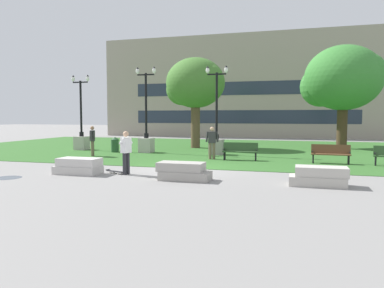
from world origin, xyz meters
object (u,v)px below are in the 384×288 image
(lamp_post_right, at_px, (216,137))
(concrete_block_center, at_px, (79,166))
(concrete_block_right, at_px, (319,177))
(lamp_post_left, at_px, (82,135))
(trash_bin, at_px, (115,144))
(person_skateboarder, at_px, (126,150))
(park_bench_far_left, at_px, (331,153))
(person_bystander_far_lawn, at_px, (92,139))
(person_bystander_near_lawn, at_px, (212,141))
(skateboard, at_px, (116,172))
(park_bench_near_left, at_px, (240,150))
(concrete_block_left, at_px, (183,172))
(lamp_post_center, at_px, (146,135))

(lamp_post_right, bearing_deg, concrete_block_center, -112.97)
(concrete_block_center, xyz_separation_m, concrete_block_right, (9.05, -0.00, 0.00))
(lamp_post_left, distance_m, trash_bin, 3.17)
(person_skateboarder, bearing_deg, lamp_post_right, 77.62)
(park_bench_far_left, xyz_separation_m, trash_bin, (-12.66, 2.19, -0.04))
(person_skateboarder, bearing_deg, person_bystander_far_lawn, 131.04)
(person_bystander_near_lawn, xyz_separation_m, person_bystander_far_lawn, (-6.88, -0.37, -0.00))
(trash_bin, bearing_deg, skateboard, -62.10)
(park_bench_far_left, bearing_deg, person_skateboarder, -144.22)
(park_bench_near_left, bearing_deg, person_bystander_near_lawn, -178.18)
(lamp_post_left, bearing_deg, skateboard, -50.91)
(concrete_block_center, distance_m, person_bystander_far_lawn, 6.61)
(concrete_block_left, distance_m, park_bench_near_left, 6.58)
(concrete_block_left, distance_m, person_bystander_far_lawn, 9.53)
(trash_bin, relative_size, person_bystander_far_lawn, 0.56)
(skateboard, bearing_deg, concrete_block_left, -12.53)
(park_bench_far_left, relative_size, trash_bin, 1.89)
(concrete_block_left, distance_m, lamp_post_center, 10.35)
(lamp_post_left, xyz_separation_m, person_bystander_far_lawn, (2.87, -3.40, -0.06))
(park_bench_near_left, relative_size, lamp_post_left, 0.36)
(concrete_block_left, xyz_separation_m, lamp_post_center, (-5.22, 8.91, 0.78))
(park_bench_near_left, height_order, lamp_post_left, lamp_post_left)
(lamp_post_right, bearing_deg, person_bystander_far_lawn, -156.96)
(lamp_post_left, bearing_deg, concrete_block_left, -42.93)
(park_bench_far_left, distance_m, person_bystander_near_lawn, 5.91)
(lamp_post_center, bearing_deg, park_bench_near_left, -21.07)
(person_skateboarder, distance_m, trash_bin, 9.23)
(person_skateboarder, distance_m, park_bench_near_left, 6.93)
(skateboard, height_order, trash_bin, trash_bin)
(person_skateboarder, bearing_deg, park_bench_far_left, 35.78)
(person_bystander_far_lawn, bearing_deg, person_bystander_near_lawn, 3.12)
(park_bench_near_left, height_order, person_bystander_far_lawn, person_bystander_far_lawn)
(skateboard, relative_size, lamp_post_center, 0.19)
(lamp_post_right, xyz_separation_m, person_bystander_near_lawn, (0.29, -2.43, -0.09))
(park_bench_far_left, height_order, person_bystander_far_lawn, person_bystander_far_lawn)
(park_bench_near_left, height_order, lamp_post_center, lamp_post_center)
(park_bench_far_left, height_order, lamp_post_right, lamp_post_right)
(concrete_block_left, relative_size, trash_bin, 1.96)
(park_bench_far_left, distance_m, trash_bin, 12.85)
(person_bystander_near_lawn, bearing_deg, park_bench_near_left, 1.82)
(lamp_post_center, bearing_deg, concrete_block_left, -59.65)
(park_bench_near_left, relative_size, person_bystander_near_lawn, 1.07)
(concrete_block_center, xyz_separation_m, person_bystander_near_lawn, (3.98, 6.27, 0.68))
(concrete_block_center, xyz_separation_m, concrete_block_left, (4.41, -0.17, 0.00))
(park_bench_far_left, bearing_deg, concrete_block_left, -130.65)
(concrete_block_right, bearing_deg, concrete_block_center, 180.00)
(lamp_post_left, bearing_deg, park_bench_near_left, -14.85)
(person_skateboarder, bearing_deg, skateboard, 170.02)
(concrete_block_left, height_order, park_bench_near_left, park_bench_near_left)
(skateboard, distance_m, park_bench_near_left, 7.13)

